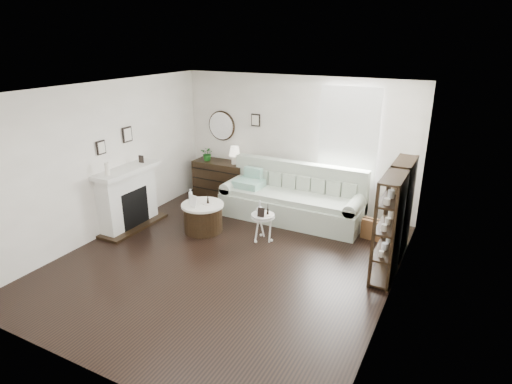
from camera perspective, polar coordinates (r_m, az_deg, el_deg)
The scene contains 18 objects.
room at distance 8.47m, azimuth 9.82°, elevation 7.45°, with size 5.50×5.50×5.50m.
fireplace at distance 8.31m, azimuth -16.65°, elevation -1.00°, with size 0.50×1.40×1.84m.
shelf_unit_far at distance 7.28m, azimuth 18.60°, elevation -1.99°, with size 0.30×0.80×1.60m.
shelf_unit_near at distance 6.46m, azimuth 17.23°, elevation -4.69°, with size 0.30×0.80×1.60m.
sofa at distance 8.43m, azimuth 4.93°, elevation -1.22°, with size 2.76×0.96×1.07m.
quilt at distance 8.58m, azimuth -0.95°, elevation 1.15°, with size 0.55×0.45×0.14m, color #238356.
suitcase at distance 7.87m, azimuth 15.87°, elevation -4.94°, with size 0.55×0.18×0.36m, color brown.
dresser at distance 9.55m, azimuth -4.64°, elevation 1.71°, with size 1.22×0.52×0.81m.
table_lamp at distance 9.20m, azimuth -2.86°, elevation 4.94°, with size 0.24×0.24×0.39m, color beige, non-canonical shape.
potted_plant at distance 9.51m, azimuth -6.46°, elevation 5.11°, with size 0.28×0.25×0.31m, color #1A5B1A.
drum_table at distance 7.94m, azimuth -7.07°, elevation -3.35°, with size 0.77×0.77×0.54m.
pedestal_table at distance 7.44m, azimuth 0.92°, elevation -3.30°, with size 0.41×0.41×0.50m.
eiffel_drum at distance 7.80m, azimuth -6.44°, elevation -0.93°, with size 0.11×0.11×0.19m, color black, non-canonical shape.
bottle_drum at distance 7.83m, azimuth -8.72°, elevation -0.58°, with size 0.07×0.07×0.28m, color silver.
card_frame_drum at distance 7.68m, azimuth -8.33°, elevation -1.25°, with size 0.16×0.01×0.21m, color white.
eiffel_ped at distance 7.37m, azimuth 1.58°, elevation -2.38°, with size 0.11×0.11×0.18m, color black, non-canonical shape.
flask_ped at distance 7.42m, azimuth 0.49°, elevation -2.01°, with size 0.13×0.13×0.24m, color silver, non-canonical shape.
card_frame_ped at distance 7.29m, azimuth 0.67°, elevation -2.73°, with size 0.12×0.01×0.16m, color black.
Camera 1 is at (3.21, -5.19, 3.42)m, focal length 30.00 mm.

